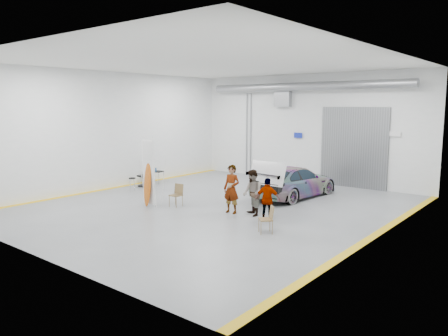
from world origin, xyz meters
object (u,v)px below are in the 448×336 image
Objects in this scene: folding_chair_far at (266,225)px; office_chair at (144,177)px; folding_chair_near at (176,200)px; shop_stool at (132,185)px; person_b at (252,193)px; surfboard_display at (148,178)px; person_c at (268,200)px; sedan_car at (294,182)px; work_table at (153,171)px; person_a at (232,189)px.

office_chair reaches higher than folding_chair_far.
folding_chair_near is 1.39× the size of shop_stool.
person_b is 2.49m from folding_chair_far.
folding_chair_near is at bearing -144.84° from folding_chair_far.
surfboard_display is 4.85m from office_chair.
office_chair is at bearing -31.82° from person_c.
sedan_car reaches higher than folding_chair_near.
shop_stool is at bearing 162.98° from folding_chair_near.
work_table is at bearing -161.61° from person_b.
work_table is at bearing -157.17° from folding_chair_far.
sedan_car is 2.57× the size of person_a.
person_c reaches higher than folding_chair_near.
person_a is at bearing -164.59° from folding_chair_far.
person_b is (0.88, 0.20, -0.07)m from person_a.
person_a is 1.08× the size of person_b.
office_chair reaches higher than folding_chair_near.
work_table is at bearing -36.92° from person_c.
surfboard_display is (-5.27, -1.15, 0.41)m from person_c.
person_c is (1.42, -4.44, 0.09)m from sedan_car.
folding_chair_far is at bearing -9.41° from person_b.
shop_stool is (-4.08, 0.99, 0.04)m from folding_chair_near.
person_c reaches higher than shop_stool.
sedan_car is at bearing 131.41° from person_b.
folding_chair_far is at bearing 115.63° from sedan_car.
folding_chair_far is 9.42m from shop_stool.
person_a reaches higher than person_b.
surfboard_display is (-3.46, -1.30, 0.25)m from person_a.
office_chair is at bearing 114.26° from shop_stool.
sedan_car is 4.13m from person_b.
person_c is 5.41m from surfboard_display.
work_table is (-5.03, 3.25, 0.39)m from folding_chair_near.
person_c is (0.94, -0.35, -0.09)m from person_b.
sedan_car is at bearing 81.20° from person_a.
office_chair is (-7.59, -2.60, -0.23)m from sedan_car.
folding_chair_near is 5.20m from office_chair.
person_a is 7.42m from office_chair.
person_a reaches higher than folding_chair_far.
shop_stool is at bearing -23.95° from person_c.
sedan_car is 3.07× the size of person_c.
person_c is 9.21m from office_chair.
shop_stool is 2.48m from work_table.
person_b is 2.63× the size of shop_stool.
sedan_car reaches higher than folding_chair_far.
work_table is (-0.95, 2.26, 0.35)m from shop_stool.
folding_chair_near is at bearing -132.34° from person_b.
person_a is (-0.39, -4.29, 0.25)m from sedan_car.
folding_chair_far is (1.74, -1.68, -0.62)m from person_b.
person_a is at bearing -1.83° from office_chair.
folding_chair_near is at bearing 63.61° from sedan_car.
person_a is 1.83m from person_c.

